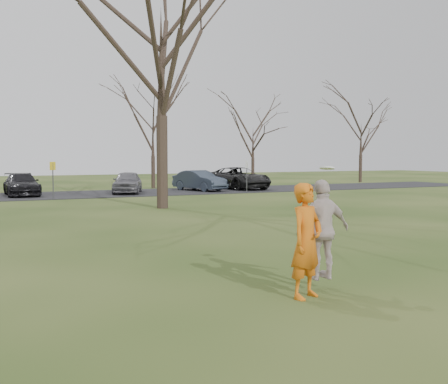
# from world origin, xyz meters

# --- Properties ---
(ground) EXTENTS (120.00, 120.00, 0.00)m
(ground) POSITION_xyz_m (0.00, 0.00, 0.00)
(ground) COLOR #1E380F
(ground) RESTS_ON ground
(parking_strip) EXTENTS (62.00, 6.50, 0.04)m
(parking_strip) POSITION_xyz_m (0.00, 25.00, 0.02)
(parking_strip) COLOR black
(parking_strip) RESTS_ON ground
(player_defender) EXTENTS (0.83, 0.69, 1.93)m
(player_defender) POSITION_xyz_m (-0.44, -0.20, 0.96)
(player_defender) COLOR #D16211
(player_defender) RESTS_ON ground
(car_3) EXTENTS (2.05, 4.65, 1.33)m
(car_3) POSITION_xyz_m (-3.42, 25.50, 0.70)
(car_3) COLOR black
(car_3) RESTS_ON parking_strip
(car_4) EXTENTS (2.95, 4.46, 1.41)m
(car_4) POSITION_xyz_m (2.84, 24.73, 0.75)
(car_4) COLOR slate
(car_4) RESTS_ON parking_strip
(car_5) EXTENTS (2.81, 4.44, 1.38)m
(car_5) POSITION_xyz_m (7.90, 24.98, 0.73)
(car_5) COLOR #323D4C
(car_5) RESTS_ON parking_strip
(car_6) EXTENTS (3.26, 5.88, 1.56)m
(car_6) POSITION_xyz_m (11.20, 25.57, 0.82)
(car_6) COLOR black
(car_6) RESTS_ON parking_strip
(catching_play) EXTENTS (1.06, 0.48, 2.01)m
(catching_play) POSITION_xyz_m (0.11, 0.11, 1.08)
(catching_play) COLOR beige
(catching_play) RESTS_ON ground
(sign_yellow) EXTENTS (0.35, 0.35, 2.08)m
(sign_yellow) POSITION_xyz_m (-2.00, 22.00, 1.45)
(sign_yellow) COLOR #47474C
(sign_yellow) RESTS_ON ground
(sign_white) EXTENTS (0.35, 0.35, 2.08)m
(sign_white) POSITION_xyz_m (10.00, 22.00, 1.45)
(sign_white) COLOR #47474C
(sign_white) RESTS_ON ground
(big_tree) EXTENTS (9.00, 9.00, 14.00)m
(big_tree) POSITION_xyz_m (2.00, 15.00, 7.00)
(big_tree) COLOR #352821
(big_tree) RESTS_ON ground
(small_tree_row) EXTENTS (55.00, 5.90, 8.50)m
(small_tree_row) POSITION_xyz_m (4.38, 30.06, 3.89)
(small_tree_row) COLOR #352821
(small_tree_row) RESTS_ON ground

